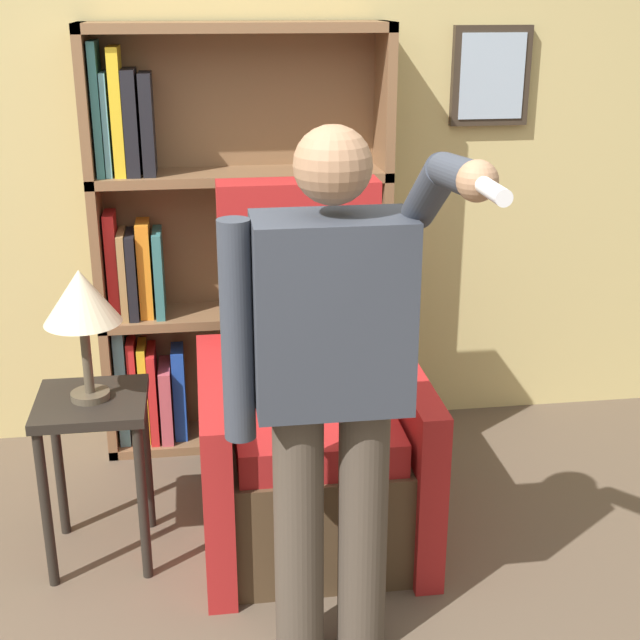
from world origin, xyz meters
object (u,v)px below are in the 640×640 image
(table_lamp, at_px, (81,301))
(side_table, at_px, (94,433))
(bookcase, at_px, (210,253))
(armchair, at_px, (309,433))
(person_standing, at_px, (332,378))

(table_lamp, bearing_deg, side_table, 0.00)
(bookcase, relative_size, side_table, 2.92)
(armchair, height_order, side_table, armchair)
(person_standing, bearing_deg, bookcase, 101.48)
(bookcase, height_order, armchair, bookcase)
(side_table, height_order, table_lamp, table_lamp)
(bookcase, xyz_separation_m, side_table, (-0.44, -0.86, -0.40))
(bookcase, distance_m, table_lamp, 0.97)
(bookcase, distance_m, person_standing, 1.52)
(bookcase, height_order, table_lamp, bookcase)
(bookcase, xyz_separation_m, person_standing, (0.30, -1.49, 0.05))
(armchair, xyz_separation_m, person_standing, (-0.03, -0.73, 0.55))
(bookcase, bearing_deg, armchair, -66.67)
(person_standing, height_order, side_table, person_standing)
(armchair, distance_m, person_standing, 0.91)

